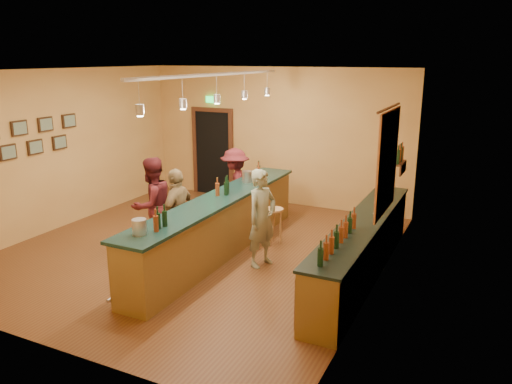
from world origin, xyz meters
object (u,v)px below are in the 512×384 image
at_px(tasting_bar, 219,222).
at_px(bartender, 262,218).
at_px(bar_stool, 274,216).
at_px(customer_a, 152,205).
at_px(customer_b, 178,214).
at_px(back_counter, 362,247).
at_px(customer_c, 235,186).

xyz_separation_m(tasting_bar, bartender, (0.88, -0.11, 0.22)).
bearing_deg(bar_stool, bartender, -78.34).
relative_size(tasting_bar, bartender, 3.07).
distance_m(bartender, bar_stool, 1.03).
xyz_separation_m(customer_a, bar_stool, (1.82, 1.25, -0.31)).
height_order(customer_b, bar_stool, customer_b).
height_order(tasting_bar, bar_stool, tasting_bar).
distance_m(back_counter, customer_a, 3.71).
bearing_deg(bartender, customer_c, 57.49).
bearing_deg(bar_stool, back_counter, -20.34).
relative_size(back_counter, tasting_bar, 0.89).
bearing_deg(bartender, back_counter, -61.69).
height_order(back_counter, tasting_bar, tasting_bar).
relative_size(customer_b, bar_stool, 2.28).
height_order(back_counter, customer_c, customer_c).
bearing_deg(back_counter, customer_c, 154.66).
xyz_separation_m(customer_a, customer_c, (0.59, 2.02, -0.06)).
height_order(back_counter, customer_a, customer_a).
height_order(bartender, customer_a, customer_a).
bearing_deg(bar_stool, customer_c, 147.96).
xyz_separation_m(tasting_bar, customer_a, (-1.14, -0.39, 0.26)).
height_order(back_counter, bar_stool, back_counter).
xyz_separation_m(bartender, customer_c, (-1.43, 1.74, -0.03)).
bearing_deg(customer_c, bar_stool, 33.84).
relative_size(customer_c, bar_stool, 2.29).
bearing_deg(bartender, bar_stool, 29.72).
relative_size(customer_b, customer_c, 1.00).
relative_size(tasting_bar, bar_stool, 7.26).
height_order(customer_a, bar_stool, customer_a).
xyz_separation_m(tasting_bar, bar_stool, (0.68, 0.86, -0.05)).
height_order(back_counter, bartender, bartender).
bearing_deg(customer_b, bartender, 99.83).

